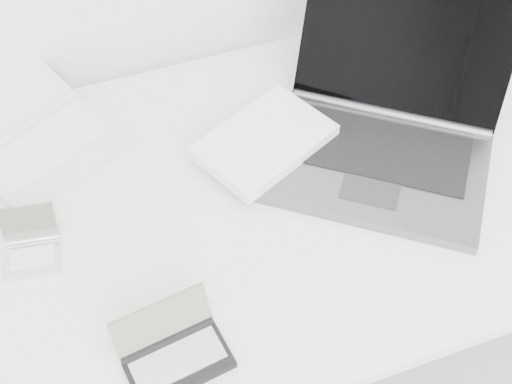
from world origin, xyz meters
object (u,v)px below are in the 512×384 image
object	(u,v)px
laptop_large	(358,135)
palmtop_charcoal	(174,353)
netbook_open_white	(35,138)
desk	(263,207)

from	to	relation	value
laptop_large	palmtop_charcoal	bearing A→B (deg)	-109.23
laptop_large	netbook_open_white	size ratio (longest dim) A/B	1.50
desk	netbook_open_white	size ratio (longest dim) A/B	3.70
desk	netbook_open_white	xyz separation A→B (m)	(-0.38, 0.27, 0.07)
palmtop_charcoal	netbook_open_white	bearing A→B (deg)	95.89
desk	palmtop_charcoal	distance (m)	0.37
desk	netbook_open_white	distance (m)	0.47
desk	laptop_large	xyz separation A→B (m)	(0.21, 0.04, 0.09)
laptop_large	netbook_open_white	distance (m)	0.63
laptop_large	netbook_open_white	xyz separation A→B (m)	(-0.59, 0.23, -0.02)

